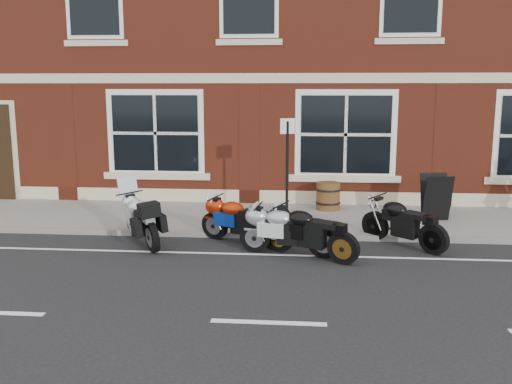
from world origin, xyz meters
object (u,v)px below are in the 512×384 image
(moto_sport_red, at_px, (241,219))
(barrel_planter, at_px, (328,196))
(moto_naked_black, at_px, (403,221))
(moto_sport_silver, at_px, (287,229))
(moto_touring_silver, at_px, (142,217))
(moto_sport_black, at_px, (309,231))
(a_board_sign, at_px, (436,197))
(parking_sign, at_px, (287,164))

(moto_sport_red, height_order, barrel_planter, moto_sport_red)
(moto_naked_black, bearing_deg, moto_sport_silver, 153.29)
(moto_touring_silver, bearing_deg, moto_sport_silver, -43.16)
(moto_sport_red, height_order, moto_sport_black, moto_sport_black)
(moto_sport_red, height_order, a_board_sign, a_board_sign)
(moto_touring_silver, bearing_deg, parking_sign, -7.38)
(moto_touring_silver, distance_m, moto_sport_black, 3.50)
(moto_naked_black, bearing_deg, barrel_planter, 70.68)
(moto_touring_silver, bearing_deg, moto_naked_black, -30.23)
(moto_naked_black, height_order, barrel_planter, moto_naked_black)
(barrel_planter, distance_m, parking_sign, 2.21)
(parking_sign, bearing_deg, moto_touring_silver, -177.89)
(moto_sport_red, bearing_deg, parking_sign, -12.15)
(parking_sign, bearing_deg, moto_sport_red, -150.40)
(moto_sport_silver, height_order, a_board_sign, a_board_sign)
(moto_sport_silver, xyz_separation_m, parking_sign, (-0.08, 1.94, 0.99))
(moto_touring_silver, relative_size, parking_sign, 0.74)
(moto_sport_black, relative_size, moto_naked_black, 1.18)
(moto_touring_silver, relative_size, barrel_planter, 2.56)
(a_board_sign, relative_size, barrel_planter, 1.55)
(moto_sport_red, relative_size, parking_sign, 0.75)
(moto_sport_black, bearing_deg, a_board_sign, -15.98)
(moto_touring_silver, xyz_separation_m, barrel_planter, (3.92, 3.05, -0.07))
(barrel_planter, bearing_deg, moto_touring_silver, -142.11)
(moto_sport_black, relative_size, moto_sport_silver, 0.93)
(moto_sport_silver, relative_size, a_board_sign, 1.80)
(moto_touring_silver, relative_size, moto_sport_red, 0.98)
(a_board_sign, height_order, barrel_planter, a_board_sign)
(moto_sport_silver, bearing_deg, moto_naked_black, -59.74)
(moto_touring_silver, bearing_deg, barrel_planter, 5.56)
(barrel_planter, bearing_deg, moto_sport_silver, -104.14)
(moto_touring_silver, xyz_separation_m, moto_sport_red, (2.02, 0.18, -0.04))
(moto_touring_silver, xyz_separation_m, moto_sport_black, (3.42, -0.72, -0.02))
(moto_touring_silver, distance_m, moto_sport_red, 2.03)
(moto_sport_red, bearing_deg, moto_naked_black, -64.37)
(moto_touring_silver, xyz_separation_m, a_board_sign, (6.38, 2.13, 0.12))
(parking_sign, bearing_deg, a_board_sign, -10.26)
(a_board_sign, relative_size, parking_sign, 0.45)
(moto_sport_red, distance_m, parking_sign, 1.80)
(moto_sport_black, xyz_separation_m, moto_naked_black, (1.89, 0.91, 0.00))
(moto_naked_black, distance_m, barrel_planter, 3.18)
(moto_sport_black, xyz_separation_m, a_board_sign, (2.95, 2.85, 0.14))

